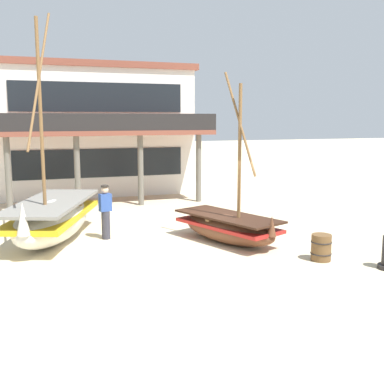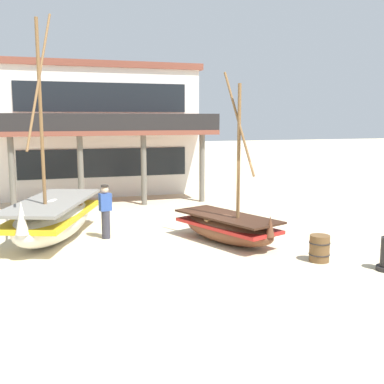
# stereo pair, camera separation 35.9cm
# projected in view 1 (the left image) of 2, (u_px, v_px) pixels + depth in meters

# --- Properties ---
(ground_plane) EXTENTS (120.00, 120.00, 0.00)m
(ground_plane) POSITION_uv_depth(u_px,v_px,m) (203.00, 243.00, 14.23)
(ground_plane) COLOR beige
(fishing_boat_near_left) EXTENTS (2.49, 3.75, 5.03)m
(fishing_boat_near_left) POSITION_uv_depth(u_px,v_px,m) (228.00, 227.00, 14.22)
(fishing_boat_near_left) COLOR brown
(fishing_boat_near_left) RESTS_ON ground
(fishing_boat_centre_large) EXTENTS (3.36, 5.13, 6.80)m
(fishing_boat_centre_large) POSITION_uv_depth(u_px,v_px,m) (52.00, 218.00, 14.38)
(fishing_boat_centre_large) COLOR silver
(fishing_boat_centre_large) RESTS_ON ground
(fisherman_by_hull) EXTENTS (0.40, 0.30, 1.68)m
(fisherman_by_hull) POSITION_uv_depth(u_px,v_px,m) (106.00, 213.00, 14.55)
(fisherman_by_hull) COLOR #33333D
(fisherman_by_hull) RESTS_ON ground
(wooden_barrel) EXTENTS (0.56, 0.56, 0.70)m
(wooden_barrel) POSITION_uv_depth(u_px,v_px,m) (321.00, 247.00, 12.41)
(wooden_barrel) COLOR brown
(wooden_barrel) RESTS_ON ground
(harbor_building_main) EXTENTS (9.63, 9.33, 6.31)m
(harbor_building_main) POSITION_uv_depth(u_px,v_px,m) (91.00, 129.00, 24.61)
(harbor_building_main) COLOR white
(harbor_building_main) RESTS_ON ground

